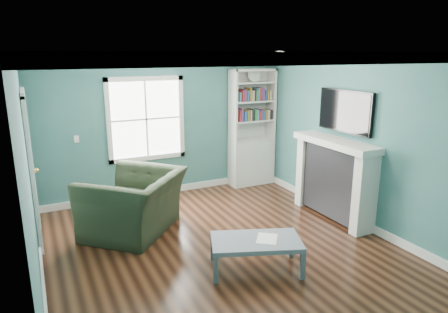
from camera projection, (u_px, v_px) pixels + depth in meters
name	position (u px, v px, depth m)	size (l,w,h in m)	color
floor	(222.00, 249.00, 5.44)	(5.00, 5.00, 0.00)	black
room_walls	(222.00, 135.00, 5.05)	(5.00, 5.00, 5.00)	#316766
trim	(222.00, 162.00, 5.13)	(4.50, 5.00, 2.60)	white
window	(146.00, 119.00, 7.11)	(1.40, 0.06, 1.50)	white
bookshelf	(251.00, 139.00, 7.97)	(0.90, 0.35, 2.31)	silver
fireplace	(334.00, 180.00, 6.35)	(0.44, 1.58, 1.30)	black
tv	(345.00, 111.00, 6.12)	(0.06, 1.10, 0.65)	black
door	(31.00, 168.00, 5.44)	(0.12, 0.98, 2.17)	silver
ceiling_fixture	(280.00, 56.00, 5.28)	(0.38, 0.38, 0.15)	white
light_switch	(77.00, 139.00, 6.66)	(0.08, 0.01, 0.12)	white
recliner	(133.00, 193.00, 5.84)	(1.37, 0.89, 1.20)	#242E1D
coffee_table	(256.00, 243.00, 4.86)	(1.23, 0.94, 0.39)	#4D545D
paper_sheet	(267.00, 239.00, 4.87)	(0.24, 0.30, 0.00)	white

